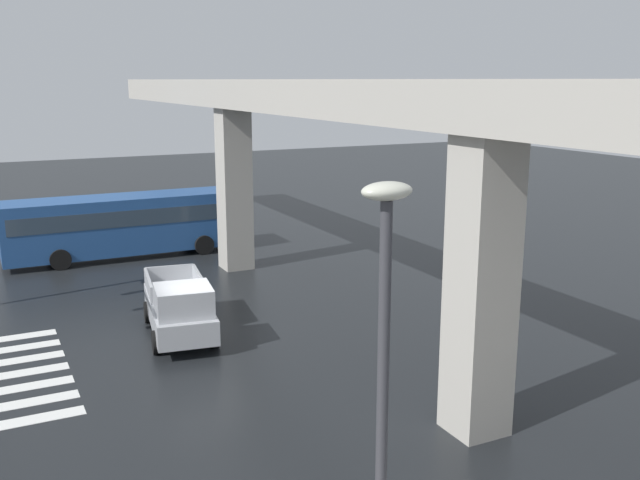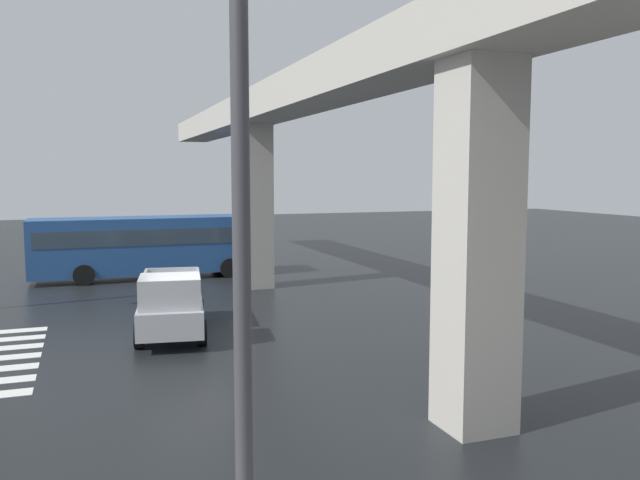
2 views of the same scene
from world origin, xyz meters
name	(u,v)px [view 1 (image 1 of 2)]	position (x,y,z in m)	size (l,w,h in m)	color
ground_plane	(201,344)	(0.00, 0.00, 0.00)	(120.00, 120.00, 0.00)	black
crosswalk_stripes	(19,374)	(0.00, -5.57, 0.01)	(7.15, 2.80, 0.01)	silver
elevated_overpass	(319,120)	(0.00, 4.32, 7.16)	(52.09, 1.91, 8.48)	#ADA89E
pickup_truck	(180,309)	(-0.91, -0.43, 0.99)	(5.32, 2.62, 2.08)	#A8AAAF
city_bus	(120,222)	(-13.06, -0.01, 1.72)	(2.84, 10.81, 2.99)	#234C8C
street_lamp_near_corner	(383,383)	(14.01, -1.62, 4.56)	(0.44, 0.70, 7.24)	#38383D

